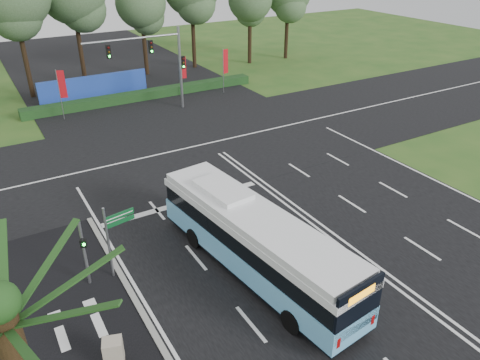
# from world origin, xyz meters

# --- Properties ---
(ground) EXTENTS (120.00, 120.00, 0.00)m
(ground) POSITION_xyz_m (0.00, 0.00, 0.00)
(ground) COLOR #27521B
(ground) RESTS_ON ground
(road_main) EXTENTS (20.00, 120.00, 0.04)m
(road_main) POSITION_xyz_m (0.00, 0.00, 0.02)
(road_main) COLOR black
(road_main) RESTS_ON ground
(road_cross) EXTENTS (120.00, 14.00, 0.05)m
(road_cross) POSITION_xyz_m (0.00, 12.00, 0.03)
(road_cross) COLOR black
(road_cross) RESTS_ON ground
(bike_path) EXTENTS (5.00, 18.00, 0.06)m
(bike_path) POSITION_xyz_m (-12.50, -3.00, 0.03)
(bike_path) COLOR black
(bike_path) RESTS_ON ground
(kerb_strip) EXTENTS (0.25, 18.00, 0.12)m
(kerb_strip) POSITION_xyz_m (-10.10, -3.00, 0.06)
(kerb_strip) COLOR gray
(kerb_strip) RESTS_ON ground
(city_bus) EXTENTS (3.76, 11.91, 3.36)m
(city_bus) POSITION_xyz_m (-4.72, -2.28, 1.69)
(city_bus) COLOR #66B9EC
(city_bus) RESTS_ON ground
(pedestrian_signal) EXTENTS (0.31, 0.41, 3.32)m
(pedestrian_signal) POSITION_xyz_m (-11.43, 0.69, 1.82)
(pedestrian_signal) COLOR gray
(pedestrian_signal) RESTS_ON ground
(street_sign) EXTENTS (1.39, 0.33, 3.61)m
(street_sign) POSITION_xyz_m (-10.07, 0.74, 2.30)
(street_sign) COLOR gray
(street_sign) RESTS_ON ground
(utility_cabinet) EXTENTS (0.83, 0.76, 1.14)m
(utility_cabinet) POSITION_xyz_m (-11.81, -4.14, 0.57)
(utility_cabinet) COLOR #AC9E8A
(utility_cabinet) RESTS_ON ground
(banner_flag_left) EXTENTS (0.59, 0.25, 4.22)m
(banner_flag_left) POSITION_xyz_m (-7.60, 22.60, 2.77)
(banner_flag_left) COLOR gray
(banner_flag_left) RESTS_ON ground
(banner_flag_mid) EXTENTS (0.56, 0.13, 3.84)m
(banner_flag_mid) POSITION_xyz_m (3.52, 23.52, 2.53)
(banner_flag_mid) COLOR gray
(banner_flag_mid) RESTS_ON ground
(banner_flag_right) EXTENTS (0.62, 0.18, 4.26)m
(banner_flag_right) POSITION_xyz_m (7.44, 22.44, 2.79)
(banner_flag_right) COLOR gray
(banner_flag_right) RESTS_ON ground
(palm_tree) EXTENTS (3.20, 3.20, 7.65)m
(palm_tree) POSITION_xyz_m (-14.50, -8.00, 6.44)
(palm_tree) COLOR #382614
(palm_tree) RESTS_ON ground
(traffic_light_gantry) EXTENTS (8.41, 0.28, 7.00)m
(traffic_light_gantry) POSITION_xyz_m (0.21, 20.50, 4.66)
(traffic_light_gantry) COLOR gray
(traffic_light_gantry) RESTS_ON ground
(hedge) EXTENTS (22.00, 1.20, 0.80)m
(hedge) POSITION_xyz_m (0.00, 24.50, 0.40)
(hedge) COLOR #123316
(hedge) RESTS_ON ground
(blue_hoarding) EXTENTS (10.00, 0.30, 2.20)m
(blue_hoarding) POSITION_xyz_m (-4.00, 27.00, 1.10)
(blue_hoarding) COLOR #1E3FA7
(blue_hoarding) RESTS_ON ground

